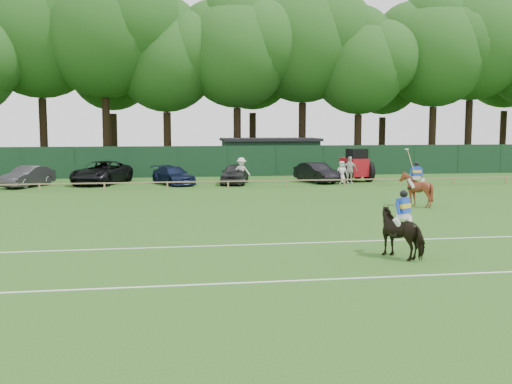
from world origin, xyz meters
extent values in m
plane|color=#1E4C14|center=(0.00, 0.00, 0.00)|extent=(160.00, 160.00, 0.00)
imported|color=black|center=(4.14, -3.64, 0.78)|extent=(1.70, 2.00, 1.55)
imported|color=maroon|center=(9.56, 7.60, 0.88)|extent=(1.67, 1.82, 1.75)
imported|color=#333336|center=(-12.30, 20.94, 0.70)|extent=(3.13, 4.51, 1.41)
imported|color=black|center=(-7.57, 22.28, 0.80)|extent=(4.48, 6.35, 1.61)
imported|color=#131C3C|center=(-2.55, 21.02, 0.64)|extent=(3.42, 4.73, 1.27)
imported|color=#2C2B2E|center=(1.79, 20.83, 0.73)|extent=(2.68, 4.56, 1.46)
imported|color=black|center=(7.83, 21.07, 0.71)|extent=(2.65, 4.58, 1.43)
imported|color=white|center=(2.16, 20.09, 0.95)|extent=(1.29, 0.82, 1.90)
imported|color=beige|center=(9.87, 19.60, 0.97)|extent=(1.15, 0.50, 1.94)
imported|color=white|center=(9.31, 19.61, 0.81)|extent=(0.83, 0.57, 1.62)
cube|color=silver|center=(4.14, -3.64, 1.32)|extent=(0.44, 0.41, 0.18)
cube|color=blue|center=(4.14, -3.64, 1.64)|extent=(0.50, 0.47, 0.51)
cube|color=gold|center=(4.14, -3.64, 1.62)|extent=(0.52, 0.47, 0.18)
sphere|color=black|center=(4.14, -3.64, 2.01)|extent=(0.25, 0.25, 0.25)
cylinder|color=silver|center=(4.39, -3.54, 1.02)|extent=(0.35, 0.48, 0.59)
cylinder|color=silver|center=(3.95, -3.83, 1.02)|extent=(0.49, 0.24, 0.59)
cube|color=silver|center=(9.56, 7.60, 1.48)|extent=(0.40, 0.32, 0.18)
cube|color=blue|center=(9.56, 7.60, 1.80)|extent=(0.45, 0.37, 0.51)
cube|color=gold|center=(9.56, 7.60, 1.78)|extent=(0.47, 0.36, 0.18)
sphere|color=black|center=(9.56, 7.60, 2.17)|extent=(0.25, 0.25, 0.25)
cylinder|color=silver|center=(9.81, 7.50, 1.18)|extent=(0.42, 0.31, 0.59)
cylinder|color=silver|center=(9.29, 7.59, 1.18)|extent=(0.41, 0.39, 0.59)
cylinder|color=tan|center=(9.27, 7.70, 2.35)|extent=(0.18, 0.62, 1.17)
sphere|color=silver|center=(6.77, 2.16, 0.04)|extent=(0.09, 0.09, 0.09)
cube|color=silver|center=(0.00, -6.00, 0.01)|extent=(60.00, 0.10, 0.01)
cube|color=silver|center=(0.00, -1.00, 0.01)|extent=(60.00, 0.10, 0.01)
cube|color=#997F5B|center=(0.00, 18.00, 0.45)|extent=(62.00, 0.08, 0.08)
cube|color=#14351E|center=(0.00, 27.00, 1.25)|extent=(92.00, 0.04, 2.50)
cube|color=#14331E|center=(6.00, 30.00, 1.40)|extent=(8.00, 4.00, 2.80)
cube|color=black|center=(6.00, 30.00, 2.92)|extent=(8.40, 4.40, 0.24)
cube|color=#A90F1A|center=(10.84, 21.50, 1.06)|extent=(1.58, 2.56, 1.32)
cube|color=black|center=(10.89, 21.10, 1.97)|extent=(1.35, 1.44, 0.91)
cylinder|color=black|center=(10.07, 20.70, 0.76)|extent=(0.47, 1.54, 1.52)
cylinder|color=black|center=(11.78, 20.89, 0.76)|extent=(0.47, 1.54, 1.52)
cylinder|color=black|center=(9.97, 22.42, 0.40)|extent=(0.39, 0.84, 0.81)
cylinder|color=black|center=(11.48, 22.59, 0.40)|extent=(0.39, 0.84, 0.81)
camera|label=1|loc=(-3.34, -21.30, 4.15)|focal=42.00mm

